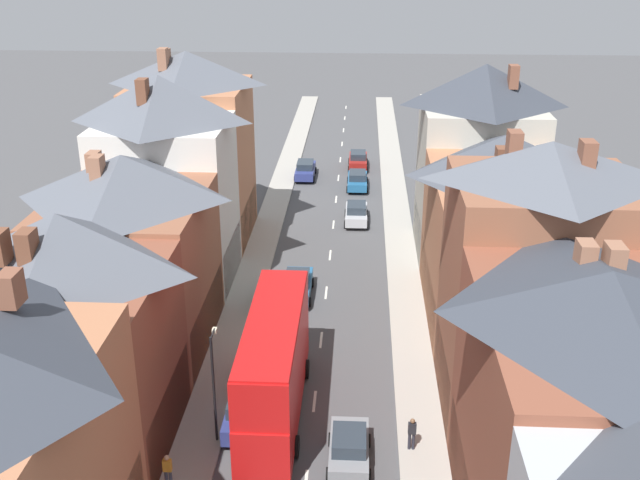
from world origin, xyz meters
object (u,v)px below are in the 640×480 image
car_near_blue (356,213)px  car_parked_right_a (246,410)px  car_near_silver (275,293)px  car_parked_left_b (357,180)px  car_mid_black (305,169)px  street_lamp (214,380)px  car_mid_white (358,160)px  car_parked_left_a (349,448)px  double_decker_bus_lead (274,365)px  pedestrian_near_right (168,469)px  car_far_grey (297,285)px  pedestrian_mid_left (412,432)px

car_near_blue → car_parked_right_a: (-4.90, -26.61, 0.03)m
car_near_silver → car_parked_left_b: bearing=77.9°
car_mid_black → car_parked_left_b: (4.90, -2.76, -0.03)m
car_near_blue → car_parked_left_b: (-0.00, 8.54, -0.02)m
car_parked_right_a → car_near_blue: bearing=79.6°
car_near_blue → street_lamp: (-6.05, -27.83, 2.42)m
car_near_silver → car_mid_white: size_ratio=1.03×
car_mid_black → car_mid_white: size_ratio=1.06×
car_parked_left_a → car_mid_black: car_parked_left_a is taller
double_decker_bus_lead → car_near_silver: size_ratio=2.50×
car_near_silver → car_mid_white: (4.90, 28.95, 0.04)m
double_decker_bus_lead → car_parked_right_a: bearing=-145.8°
double_decker_bus_lead → car_near_silver: double_decker_bus_lead is taller
car_near_blue → car_near_silver: car_near_blue is taller
car_parked_left_a → car_mid_black: 40.72m
car_parked_left_a → pedestrian_near_right: 7.76m
car_near_silver → car_parked_right_a: 12.27m
car_parked_left_a → car_far_grey: (-3.60, 15.94, -0.00)m
double_decker_bus_lead → car_parked_right_a: (-1.29, -0.88, -1.96)m
street_lamp → car_mid_black: bearing=88.3°
car_parked_left_a → car_parked_left_b: bearing=90.0°
car_mid_black → street_lamp: street_lamp is taller
double_decker_bus_lead → street_lamp: street_lamp is taller
car_parked_right_a → pedestrian_near_right: (-2.58, -4.57, 0.18)m
double_decker_bus_lead → pedestrian_near_right: size_ratio=6.71×
car_near_silver → car_mid_black: (-0.00, 25.64, 0.02)m
car_parked_left_b → pedestrian_mid_left: pedestrian_mid_left is taller
car_parked_right_a → pedestrian_mid_left: 7.82m
car_near_silver → car_far_grey: car_far_grey is taller
pedestrian_mid_left → car_parked_right_a: bearing=168.8°
pedestrian_near_right → car_parked_left_a: bearing=15.4°
car_parked_right_a → pedestrian_near_right: 5.25m
car_near_silver → car_far_grey: size_ratio=0.97×
pedestrian_near_right → pedestrian_mid_left: bearing=16.6°
pedestrian_near_right → street_lamp: bearing=67.0°
car_parked_left_a → car_far_grey: size_ratio=0.85×
double_decker_bus_lead → car_mid_black: 37.11m
car_far_grey → pedestrian_mid_left: 16.25m
car_mid_black → car_parked_left_b: car_mid_black is taller
car_far_grey → car_mid_black: bearing=93.0°
car_near_blue → car_near_silver: size_ratio=0.95×
car_parked_left_b → car_parked_right_a: bearing=-97.9°
pedestrian_near_right → car_near_silver: bearing=81.3°
double_decker_bus_lead → car_far_grey: 12.71m
car_near_blue → pedestrian_near_right: size_ratio=2.54×
car_parked_left_a → car_parked_right_a: size_ratio=0.89×
car_mid_black → pedestrian_mid_left: bearing=-79.0°
car_far_grey → car_near_blue: bearing=74.7°
car_mid_black → car_far_grey: (1.30, -24.48, 0.00)m
car_mid_black → street_lamp: bearing=-91.7°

